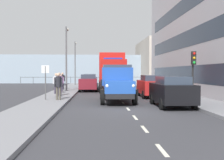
{
  "coord_description": "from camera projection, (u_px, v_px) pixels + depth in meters",
  "views": [
    {
      "loc": [
        1.61,
        13.82,
        1.97
      ],
      "look_at": [
        0.3,
        -10.25,
        1.23
      ],
      "focal_mm": 42.31,
      "sensor_mm": 36.0,
      "label": 1
    }
  ],
  "objects": [
    {
      "name": "lorry_cargo_red",
      "position": [
        111.0,
        71.0,
        27.49
      ],
      "size": [
        2.58,
        8.2,
        3.87
      ],
      "color": "red",
      "rests_on": "ground_plane"
    },
    {
      "name": "seawall_railing",
      "position": [
        108.0,
        78.0,
        43.13
      ],
      "size": [
        28.08,
        0.08,
        1.2
      ],
      "color": "#4C5156",
      "rests_on": "ground_plane"
    },
    {
      "name": "pedestrian_with_bag",
      "position": [
        62.0,
        79.0,
        27.34
      ],
      "size": [
        0.53,
        0.34,
        1.76
      ],
      "color": "black",
      "rests_on": "sidewalk_right"
    },
    {
      "name": "pedestrian_couple_a",
      "position": [
        59.0,
        82.0,
        20.05
      ],
      "size": [
        0.53,
        0.34,
        1.78
      ],
      "color": "#383342",
      "rests_on": "sidewalk_right"
    },
    {
      "name": "building_far_block",
      "position": [
        161.0,
        62.0,
        46.36
      ],
      "size": [
        7.07,
        14.35,
        7.36
      ],
      "color": "beige",
      "rests_on": "ground_plane"
    },
    {
      "name": "building_terrace",
      "position": [
        223.0,
        23.0,
        23.5
      ],
      "size": [
        7.08,
        27.85,
        12.64
      ],
      "color": "#B7B2B7",
      "rests_on": "ground_plane"
    },
    {
      "name": "truck_vintage_blue",
      "position": [
        117.0,
        84.0,
        17.02
      ],
      "size": [
        2.17,
        5.64,
        2.43
      ],
      "color": "black",
      "rests_on": "ground_plane"
    },
    {
      "name": "street_sign",
      "position": [
        45.0,
        76.0,
        17.15
      ],
      "size": [
        0.5,
        0.07,
        2.25
      ],
      "color": "#4C4C4C",
      "rests_on": "sidewalk_right"
    },
    {
      "name": "lamp_post_far",
      "position": [
        75.0,
        59.0,
        37.44
      ],
      "size": [
        0.32,
        1.14,
        6.13
      ],
      "color": "#59595B",
      "rests_on": "sidewalk_right"
    },
    {
      "name": "lamp_post_promenade",
      "position": [
        66.0,
        53.0,
        25.36
      ],
      "size": [
        0.32,
        1.14,
        6.17
      ],
      "color": "#59595B",
      "rests_on": "sidewalk_right"
    },
    {
      "name": "sidewalk_right",
      "position": [
        61.0,
        94.0,
        22.69
      ],
      "size": [
        2.51,
        41.68,
        0.15
      ],
      "primitive_type": "cube",
      "color": "gray",
      "rests_on": "ground_plane"
    },
    {
      "name": "car_maroon_oppositeside_0",
      "position": [
        88.0,
        82.0,
        27.19
      ],
      "size": [
        1.83,
        4.53,
        1.72
      ],
      "color": "maroon",
      "rests_on": "ground_plane"
    },
    {
      "name": "car_black_kerbside_near",
      "position": [
        172.0,
        91.0,
        14.86
      ],
      "size": [
        1.89,
        3.93,
        1.72
      ],
      "color": "black",
      "rests_on": "ground_plane"
    },
    {
      "name": "car_red_kerbside_1",
      "position": [
        151.0,
        86.0,
        20.49
      ],
      "size": [
        1.81,
        3.85,
        1.72
      ],
      "color": "#B21E1E",
      "rests_on": "ground_plane"
    },
    {
      "name": "sidewalk_left",
      "position": [
        170.0,
        93.0,
        23.21
      ],
      "size": [
        2.51,
        41.68,
        0.15
      ],
      "primitive_type": "cube",
      "color": "gray",
      "rests_on": "ground_plane"
    },
    {
      "name": "pedestrian_by_lamp",
      "position": [
        61.0,
        82.0,
        24.33
      ],
      "size": [
        0.53,
        0.34,
        1.6
      ],
      "color": "#383342",
      "rests_on": "sidewalk_right"
    },
    {
      "name": "pedestrian_in_dark_coat",
      "position": [
        58.0,
        84.0,
        17.12
      ],
      "size": [
        0.53,
        0.34,
        1.76
      ],
      "color": "#4C473D",
      "rests_on": "sidewalk_right"
    },
    {
      "name": "road_centreline_markings",
      "position": [
        117.0,
        96.0,
        21.57
      ],
      "size": [
        0.12,
        36.29,
        0.01
      ],
      "color": "silver",
      "rests_on": "ground_plane"
    },
    {
      "name": "car_navy_oppositeside_1",
      "position": [
        90.0,
        81.0,
        32.74
      ],
      "size": [
        1.85,
        4.2,
        1.72
      ],
      "color": "navy",
      "rests_on": "ground_plane"
    },
    {
      "name": "ground_plane",
      "position": [
        116.0,
        95.0,
        22.96
      ],
      "size": [
        80.0,
        80.0,
        0.0
      ],
      "primitive_type": "plane",
      "color": "#38383D"
    },
    {
      "name": "sea_horizon",
      "position": [
        107.0,
        69.0,
        46.67
      ],
      "size": [
        80.0,
        0.8,
        5.0
      ],
      "primitive_type": "cube",
      "color": "#8C9EAD",
      "rests_on": "ground_plane"
    },
    {
      "name": "pedestrian_near_railing",
      "position": [
        56.0,
        82.0,
        21.92
      ],
      "size": [
        0.53,
        0.34,
        1.72
      ],
      "color": "#383342",
      "rests_on": "sidewalk_right"
    },
    {
      "name": "traffic_light_near",
      "position": [
        193.0,
        64.0,
        17.72
      ],
      "size": [
        0.28,
        0.41,
        3.2
      ],
      "color": "black",
      "rests_on": "sidewalk_left"
    }
  ]
}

